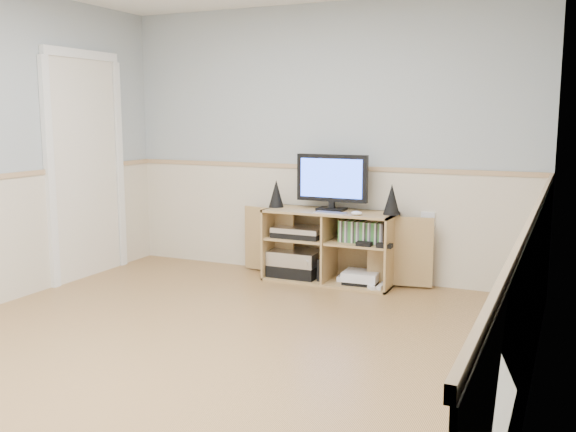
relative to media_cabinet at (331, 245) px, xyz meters
The scene contains 11 objects.
room 2.14m from the media_cabinet, 96.66° to the right, with size 4.04×4.54×2.54m.
media_cabinet is the anchor object (origin of this frame).
monitor 0.59m from the media_cabinet, 90.00° to the right, with size 0.66×0.18×0.50m.
speaker_left 0.70m from the media_cabinet, behind, with size 0.14×0.14×0.26m, color black.
speaker_right 0.72m from the media_cabinet, ahead, with size 0.14×0.14×0.26m, color black.
keyboard 0.38m from the media_cabinet, 73.02° to the right, with size 0.28×0.11×0.01m, color silver.
mouse 0.49m from the media_cabinet, 32.90° to the right, with size 0.10×0.06×0.04m, color white.
av_components 0.34m from the media_cabinet, behind, with size 0.53×0.34×0.47m.
game_consoles 0.41m from the media_cabinet, 12.30° to the right, with size 0.45×0.30×0.11m.
game_cases 0.36m from the media_cabinet, 13.13° to the right, with size 0.40×0.14×0.19m, color #3F8C3F.
wall_outlet 0.89m from the media_cabinet, 12.00° to the left, with size 0.12×0.03×0.12m, color white.
Camera 1 is at (2.16, -3.32, 1.50)m, focal length 40.00 mm.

